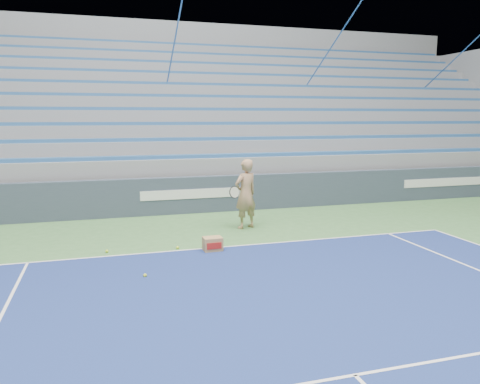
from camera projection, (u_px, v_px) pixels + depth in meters
name	position (u px, v px, depth m)	size (l,w,h in m)	color
sponsor_barrier	(194.00, 195.00, 14.12)	(30.00, 0.32, 1.10)	#343F50
bleachers	(167.00, 130.00, 19.25)	(31.00, 9.15, 7.30)	gray
tennis_player	(246.00, 194.00, 12.07)	(0.99, 0.94, 1.81)	tan
ball_box	(213.00, 244.00, 10.11)	(0.41, 0.33, 0.30)	#A37F4F
tennis_ball_0	(218.00, 239.00, 10.94)	(0.07, 0.07, 0.07)	#CBE12E
tennis_ball_1	(178.00, 248.00, 10.26)	(0.07, 0.07, 0.07)	#CBE12E
tennis_ball_2	(145.00, 275.00, 8.46)	(0.07, 0.07, 0.07)	#CBE12E
tennis_ball_3	(107.00, 251.00, 9.99)	(0.07, 0.07, 0.07)	#CBE12E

